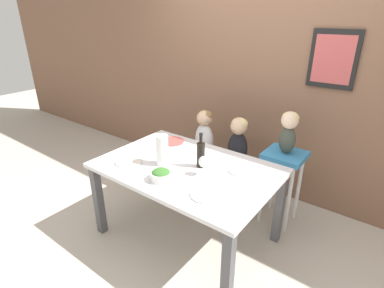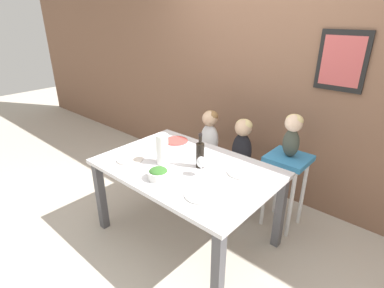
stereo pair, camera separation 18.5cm
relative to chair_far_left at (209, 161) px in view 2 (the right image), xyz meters
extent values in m
plane|color=#BCB2A3|center=(0.34, -0.75, -0.39)|extent=(14.00, 14.00, 0.00)
cube|color=brown|center=(0.34, 0.50, 0.96)|extent=(10.00, 0.06, 2.70)
cube|color=black|center=(1.08, 0.45, 1.16)|extent=(0.41, 0.02, 0.52)
cube|color=#B74C4C|center=(1.08, 0.44, 1.16)|extent=(0.34, 0.00, 0.42)
cube|color=silver|center=(0.34, -0.75, 0.33)|extent=(1.50, 1.01, 0.03)
cube|color=#4C4C51|center=(-0.35, -1.20, -0.04)|extent=(0.07, 0.07, 0.71)
cube|color=#4C4C51|center=(1.03, -1.20, -0.04)|extent=(0.07, 0.07, 0.71)
cube|color=#4C4C51|center=(-0.35, -0.30, -0.04)|extent=(0.07, 0.07, 0.71)
cube|color=#4C4C51|center=(1.03, -0.30, -0.04)|extent=(0.07, 0.07, 0.71)
cylinder|color=silver|center=(-0.16, -0.16, -0.19)|extent=(0.04, 0.04, 0.41)
cylinder|color=silver|center=(0.16, -0.16, -0.19)|extent=(0.04, 0.04, 0.41)
cylinder|color=silver|center=(-0.16, 0.16, -0.19)|extent=(0.04, 0.04, 0.41)
cylinder|color=silver|center=(0.16, 0.16, -0.19)|extent=(0.04, 0.04, 0.41)
cube|color=#2D2D33|center=(0.00, 0.00, 0.04)|extent=(0.43, 0.42, 0.05)
cylinder|color=silver|center=(0.26, -0.16, -0.19)|extent=(0.04, 0.04, 0.41)
cylinder|color=silver|center=(0.58, -0.16, -0.19)|extent=(0.04, 0.04, 0.41)
cylinder|color=silver|center=(0.26, 0.16, -0.19)|extent=(0.04, 0.04, 0.41)
cylinder|color=silver|center=(0.58, 0.16, -0.19)|extent=(0.04, 0.04, 0.41)
cube|color=#2D2D33|center=(0.42, 0.00, 0.04)|extent=(0.43, 0.42, 0.05)
cylinder|color=silver|center=(0.79, -0.13, -0.04)|extent=(0.04, 0.04, 0.70)
cylinder|color=silver|center=(1.05, -0.13, -0.04)|extent=(0.04, 0.04, 0.70)
cylinder|color=silver|center=(0.79, 0.13, -0.04)|extent=(0.04, 0.04, 0.70)
cylinder|color=silver|center=(1.05, 0.13, -0.04)|extent=(0.04, 0.04, 0.70)
cube|color=teal|center=(0.92, 0.00, 0.33)|extent=(0.36, 0.36, 0.05)
ellipsoid|color=silver|center=(0.00, 0.00, 0.26)|extent=(0.21, 0.16, 0.37)
sphere|color=#D6AD89|center=(0.00, 0.00, 0.51)|extent=(0.17, 0.17, 0.17)
ellipsoid|color=olive|center=(0.00, 0.01, 0.53)|extent=(0.17, 0.16, 0.12)
ellipsoid|color=black|center=(0.42, 0.00, 0.26)|extent=(0.21, 0.16, 0.37)
sphere|color=#D6AD89|center=(0.42, 0.00, 0.51)|extent=(0.17, 0.17, 0.17)
ellipsoid|color=#DBC684|center=(0.42, 0.01, 0.53)|extent=(0.17, 0.16, 0.12)
ellipsoid|color=#3D4238|center=(0.92, 0.00, 0.49)|extent=(0.15, 0.11, 0.26)
sphere|color=beige|center=(0.92, 0.00, 0.68)|extent=(0.15, 0.15, 0.15)
ellipsoid|color=#DBC684|center=(0.92, 0.01, 0.70)|extent=(0.15, 0.15, 0.11)
cylinder|color=black|center=(0.44, -0.68, 0.46)|extent=(0.07, 0.07, 0.22)
cylinder|color=black|center=(0.44, -0.68, 0.61)|extent=(0.03, 0.03, 0.09)
cylinder|color=black|center=(0.44, -0.68, 0.64)|extent=(0.03, 0.03, 0.02)
cylinder|color=white|center=(0.15, -0.85, 0.48)|extent=(0.11, 0.11, 0.27)
cylinder|color=white|center=(0.54, -0.79, 0.35)|extent=(0.06, 0.06, 0.00)
cylinder|color=white|center=(0.54, -0.79, 0.39)|extent=(0.01, 0.01, 0.07)
ellipsoid|color=white|center=(0.54, -0.79, 0.47)|extent=(0.08, 0.08, 0.09)
cylinder|color=white|center=(0.32, -1.05, 0.38)|extent=(0.17, 0.17, 0.07)
ellipsoid|color=#336628|center=(0.32, -1.05, 0.42)|extent=(0.14, 0.14, 0.05)
cylinder|color=silver|center=(-0.12, -0.99, 0.36)|extent=(0.24, 0.24, 0.01)
cylinder|color=#D14C47|center=(-0.10, -0.43, 0.36)|extent=(0.24, 0.24, 0.01)
cylinder|color=silver|center=(0.77, -0.54, 0.36)|extent=(0.24, 0.24, 0.01)
cylinder|color=silver|center=(0.73, -1.01, 0.36)|extent=(0.24, 0.24, 0.01)
camera|label=1|loc=(1.74, -2.53, 1.55)|focal=28.00mm
camera|label=2|loc=(1.88, -2.41, 1.55)|focal=28.00mm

